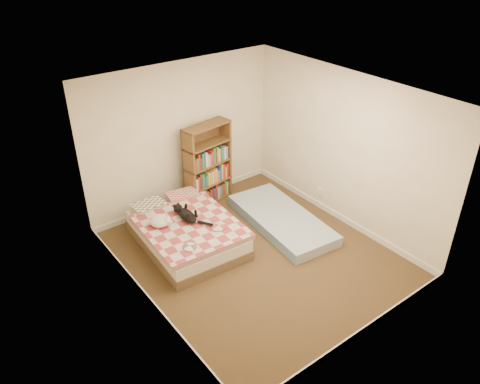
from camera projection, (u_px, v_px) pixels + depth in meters
room at (257, 186)px, 6.42m from camera, size 3.51×4.01×2.51m
bed at (186, 231)px, 7.18m from camera, size 1.42×1.89×0.49m
bookshelf at (207, 173)px, 8.15m from camera, size 0.92×0.42×1.45m
floor_mattress at (281, 220)px, 7.69m from camera, size 1.10×2.07×0.18m
black_cat at (186, 214)px, 7.06m from camera, size 0.26×0.74×0.17m
white_dog at (160, 221)px, 6.90m from camera, size 0.32×0.33×0.15m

